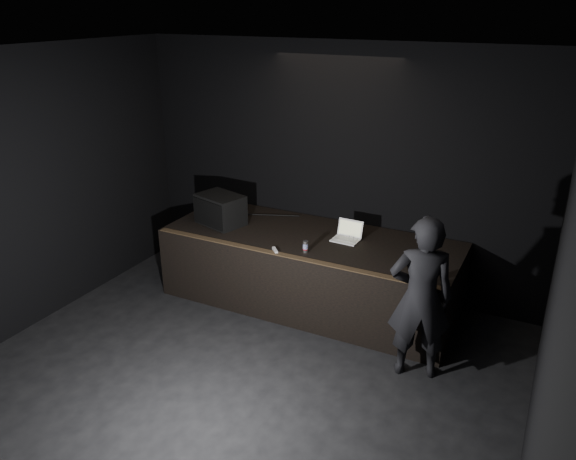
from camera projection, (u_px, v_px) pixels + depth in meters
The scene contains 11 objects.
ground at pixel (198, 419), 5.72m from camera, with size 7.00×7.00×0.00m, color black.
room_walls at pixel (184, 237), 4.96m from camera, with size 6.10×7.10×3.52m.
stage_riser at pixel (310, 270), 7.79m from camera, with size 4.00×1.50×1.00m, color black.
riser_lip at pixel (287, 256), 7.01m from camera, with size 3.92×0.10×0.01m, color brown.
stage_monitor at pixel (220, 210), 7.95m from camera, with size 0.75×0.63×0.43m.
cable at pixel (268, 215), 8.34m from camera, with size 0.02×0.02×0.94m, color black.
laptop at pixel (348, 235), 7.49m from camera, with size 0.37×0.33×0.24m.
beer_can at pixel (305, 247), 7.09m from camera, with size 0.07×0.07×0.16m.
plastic_cup at pixel (351, 239), 7.40m from camera, with size 0.08×0.08×0.10m, color white.
wii_remote at pixel (275, 250), 7.14m from camera, with size 0.04×0.17×0.03m, color white.
person at pixel (420, 298), 6.10m from camera, with size 0.70×0.46×1.92m, color black.
Camera 1 is at (2.88, -3.66, 3.95)m, focal length 35.00 mm.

